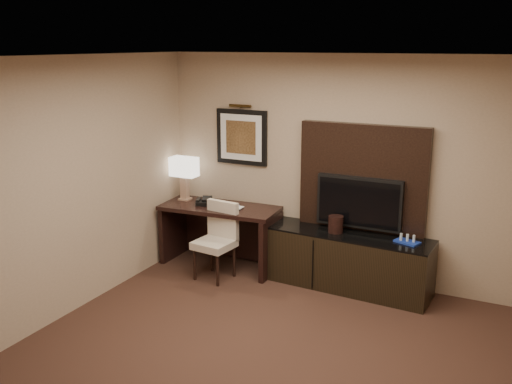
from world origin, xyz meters
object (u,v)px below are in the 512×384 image
Objects in this scene: ice_bucket at (336,224)px; minibar_tray at (407,239)px; desk at (220,236)px; desk_chair at (214,244)px; desk_phone at (204,201)px; tv at (359,202)px; table_lamp at (184,180)px; credenza at (347,261)px.

minibar_tray is at bearing -0.07° from ice_bucket.
desk is 0.42m from desk_chair.
tv is at bearing -12.26° from desk_phone.
table_lamp is at bearing 144.01° from desk_phone.
ice_bucket is at bearing -168.45° from credenza.
desk is 2.78× the size of table_lamp.
desk_chair is at bearing -74.52° from desk.
desk is 1.67m from credenza.
minibar_tray is (2.92, -0.04, -0.35)m from table_lamp.
desk_chair is 1.49m from ice_bucket.
ice_bucket reaches higher than minibar_tray.
tv reaches higher than minibar_tray.
desk is at bearing 115.81° from desk_chair.
table_lamp is 2.95m from minibar_tray.
ice_bucket is at bearing -16.69° from desk_phone.
desk is 0.50m from desk_phone.
tv is 1.98m from desk_phone.
tv reaches higher than credenza.
tv is 3.79× the size of minibar_tray.
minibar_tray is (2.57, 0.07, -0.13)m from desk_phone.
tv is 1.85× the size of table_lamp.
table_lamp is at bearing -177.09° from tv.
ice_bucket is (-0.22, -0.16, -0.25)m from tv.
table_lamp reaches higher than ice_bucket.
table_lamp is at bearing 153.08° from desk_chair.
tv is at bearing 2.44° from desk.
desk_phone is (-1.96, -0.23, -0.17)m from tv.
desk_phone is at bearing -17.12° from table_lamp.
ice_bucket reaches higher than desk.
table_lamp reaches higher than credenza.
desk_chair reaches higher than ice_bucket.
minibar_tray is (0.83, -0.00, -0.05)m from ice_bucket.
credenza is 10.65× the size of desk_phone.
tv is at bearing 64.50° from credenza.
desk_phone is 1.74m from ice_bucket.
credenza is at bearing 22.77° from desk_chair.
ice_bucket is (1.74, 0.07, -0.08)m from desk_phone.
minibar_tray is (2.36, 0.03, 0.32)m from desk.
credenza is 7.40× the size of minibar_tray.
desk_chair is at bearing -64.44° from desk_phone.
table_lamp is 2.04× the size of minibar_tray.
desk is 1.57m from ice_bucket.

